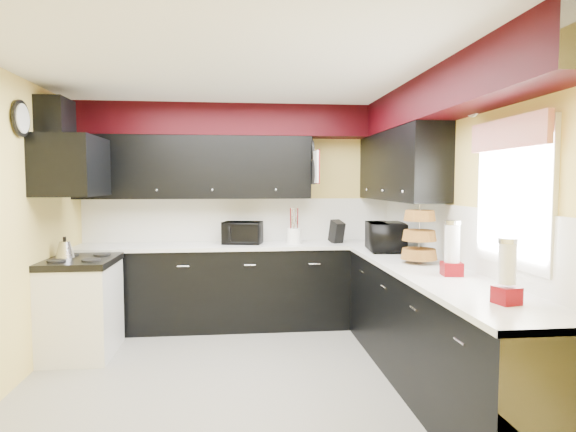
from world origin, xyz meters
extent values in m
plane|color=gray|center=(0.00, 0.00, 0.00)|extent=(3.60, 3.60, 0.00)
cube|color=#E0C666|center=(0.00, 1.80, 1.25)|extent=(3.60, 0.06, 2.50)
cube|color=#E0C666|center=(1.80, 0.00, 1.25)|extent=(0.06, 3.60, 2.50)
cube|color=#E0C666|center=(-1.80, 0.00, 1.25)|extent=(0.06, 3.60, 2.50)
cube|color=white|center=(0.00, 0.00, 2.50)|extent=(3.60, 3.60, 0.06)
cube|color=black|center=(0.00, 1.50, 0.45)|extent=(3.60, 0.60, 0.90)
cube|color=black|center=(1.50, -0.30, 0.45)|extent=(0.60, 3.00, 0.90)
cube|color=white|center=(0.00, 1.50, 0.92)|extent=(3.62, 0.64, 0.04)
cube|color=white|center=(1.50, -0.30, 0.92)|extent=(0.64, 3.02, 0.04)
cube|color=white|center=(0.00, 1.79, 1.19)|extent=(3.60, 0.02, 0.50)
cube|color=white|center=(1.79, 0.00, 1.19)|extent=(0.02, 3.60, 0.50)
cube|color=black|center=(-0.50, 1.62, 1.80)|extent=(2.60, 0.35, 0.70)
cube|color=black|center=(1.62, 0.90, 1.80)|extent=(0.35, 1.80, 0.70)
cube|color=black|center=(0.00, 1.62, 2.33)|extent=(3.60, 0.36, 0.35)
cube|color=black|center=(1.62, -0.18, 2.33)|extent=(0.36, 3.24, 0.35)
cube|color=white|center=(-1.50, 0.75, 0.43)|extent=(0.60, 0.75, 0.86)
cube|color=black|center=(-1.50, 0.75, 0.89)|extent=(0.62, 0.77, 0.06)
cube|color=black|center=(-1.55, 0.75, 1.78)|extent=(0.50, 0.78, 0.55)
cube|color=black|center=(-1.68, 0.75, 2.20)|extent=(0.24, 0.40, 0.40)
cube|color=red|center=(1.73, -0.90, 1.95)|extent=(0.04, 0.88, 0.20)
cube|color=white|center=(0.83, 1.30, 1.80)|extent=(0.03, 0.26, 0.35)
imported|color=black|center=(0.03, 1.53, 1.06)|extent=(0.49, 0.44, 0.25)
imported|color=black|center=(1.47, 0.80, 1.08)|extent=(0.41, 0.55, 0.29)
cylinder|color=white|center=(0.61, 1.47, 1.03)|extent=(0.21, 0.21, 0.17)
cube|color=black|center=(1.10, 1.48, 1.07)|extent=(0.16, 0.19, 0.25)
camera|label=1|loc=(-0.03, -3.90, 1.63)|focal=30.00mm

